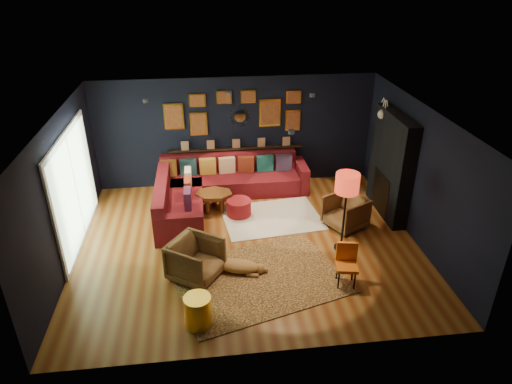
{
  "coord_description": "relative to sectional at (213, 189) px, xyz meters",
  "views": [
    {
      "loc": [
        -0.75,
        -7.38,
        4.98
      ],
      "look_at": [
        0.18,
        0.3,
        0.97
      ],
      "focal_mm": 32.0,
      "sensor_mm": 36.0,
      "label": 1
    }
  ],
  "objects": [
    {
      "name": "orange_chair",
      "position": [
        2.13,
        -3.17,
        0.12
      ],
      "size": [
        0.41,
        0.41,
        0.75
      ],
      "rotation": [
        0.0,
        0.0,
        -0.18
      ],
      "color": "black",
      "rests_on": "ground"
    },
    {
      "name": "floor_lamp",
      "position": [
        2.35,
        -2.18,
        1.0
      ],
      "size": [
        0.43,
        0.43,
        1.57
      ],
      "color": "black",
      "rests_on": "ground"
    },
    {
      "name": "deer_head",
      "position": [
        3.75,
        -0.41,
        1.73
      ],
      "size": [
        0.5,
        0.28,
        0.45
      ],
      "color": "white",
      "rests_on": "fireplace"
    },
    {
      "name": "fireplace",
      "position": [
        3.71,
        -0.91,
        0.7
      ],
      "size": [
        0.31,
        1.6,
        2.2
      ],
      "color": "black",
      "rests_on": "ground"
    },
    {
      "name": "gold_stool",
      "position": [
        -0.37,
        -3.89,
        -0.06
      ],
      "size": [
        0.41,
        0.41,
        0.52
      ],
      "primitive_type": "cylinder",
      "color": "yellow",
      "rests_on": "ground"
    },
    {
      "name": "dog",
      "position": [
        0.34,
        -2.68,
        -0.15
      ],
      "size": [
        1.11,
        0.76,
        0.32
      ],
      "primitive_type": null,
      "rotation": [
        0.0,
        0.0,
        -0.29
      ],
      "color": "#A87541",
      "rests_on": "leopard_rug"
    },
    {
      "name": "floor",
      "position": [
        0.61,
        -1.81,
        -0.32
      ],
      "size": [
        6.5,
        6.5,
        0.0
      ],
      "primitive_type": "plane",
      "color": "brown",
      "rests_on": "ground"
    },
    {
      "name": "leopard_rug",
      "position": [
        0.68,
        -2.91,
        -0.31
      ],
      "size": [
        3.25,
        2.71,
        0.02
      ],
      "primitive_type": "cube",
      "rotation": [
        0.0,
        0.0,
        0.29
      ],
      "color": "tan",
      "rests_on": "ground"
    },
    {
      "name": "coffee_table",
      "position": [
        0.01,
        -0.42,
        0.03
      ],
      "size": [
        0.88,
        0.69,
        0.41
      ],
      "rotation": [
        0.0,
        0.0,
        -0.1
      ],
      "color": "brown",
      "rests_on": "shag_rug"
    },
    {
      "name": "sectional",
      "position": [
        0.0,
        0.0,
        0.0
      ],
      "size": [
        3.41,
        2.69,
        0.86
      ],
      "color": "maroon",
      "rests_on": "ground"
    },
    {
      "name": "sliding_door",
      "position": [
        -2.6,
        -1.21,
        0.78
      ],
      "size": [
        0.06,
        2.8,
        2.2
      ],
      "color": "white",
      "rests_on": "ground"
    },
    {
      "name": "gallery_wall",
      "position": [
        0.6,
        0.91,
        1.48
      ],
      "size": [
        3.15,
        0.04,
        1.02
      ],
      "color": "yellow",
      "rests_on": "room_walls"
    },
    {
      "name": "shag_rug",
      "position": [
        1.21,
        -0.91,
        -0.31
      ],
      "size": [
        2.17,
        1.68,
        0.03
      ],
      "primitive_type": "cube",
      "rotation": [
        0.0,
        0.0,
        0.11
      ],
      "color": "silver",
      "rests_on": "ground"
    },
    {
      "name": "armchair_right",
      "position": [
        2.65,
        -1.42,
        0.05
      ],
      "size": [
        0.93,
        0.95,
        0.74
      ],
      "primitive_type": "imported",
      "rotation": [
        0.0,
        0.0,
        -1.09
      ],
      "color": "#B2783F",
      "rests_on": "ground"
    },
    {
      "name": "pouf",
      "position": [
        0.52,
        -0.7,
        -0.12
      ],
      "size": [
        0.52,
        0.52,
        0.34
      ],
      "primitive_type": "cylinder",
      "color": "maroon",
      "rests_on": "shag_rug"
    },
    {
      "name": "armchair_left",
      "position": [
        -0.39,
        -2.73,
        0.08
      ],
      "size": [
        1.04,
        1.05,
        0.8
      ],
      "primitive_type": "imported",
      "rotation": [
        0.0,
        0.0,
        0.97
      ],
      "color": "#B2783F",
      "rests_on": "ground"
    },
    {
      "name": "room_walls",
      "position": [
        0.61,
        -1.81,
        1.27
      ],
      "size": [
        6.5,
        6.5,
        6.5
      ],
      "color": "black",
      "rests_on": "ground"
    },
    {
      "name": "sunburst_mirror",
      "position": [
        0.71,
        0.91,
        1.38
      ],
      "size": [
        0.47,
        0.16,
        0.47
      ],
      "color": "silver",
      "rests_on": "room_walls"
    },
    {
      "name": "ledge",
      "position": [
        0.61,
        0.87,
        0.6
      ],
      "size": [
        3.2,
        0.12,
        0.04
      ],
      "primitive_type": "cube",
      "color": "black",
      "rests_on": "room_walls"
    },
    {
      "name": "ceiling_spots",
      "position": [
        0.61,
        -1.01,
        2.24
      ],
      "size": [
        3.3,
        2.5,
        0.06
      ],
      "color": "black",
      "rests_on": "room_walls"
    }
  ]
}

